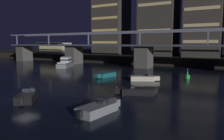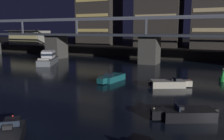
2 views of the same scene
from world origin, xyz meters
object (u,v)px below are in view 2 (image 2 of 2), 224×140
at_px(channel_buoy, 223,78).
at_px(speedboat_near_center, 185,114).
at_px(cabin_cruiser_near_left, 48,59).
at_px(river_bridge, 150,43).
at_px(speedboat_mid_left, 111,78).
at_px(tower_west_low, 100,9).
at_px(tower_central, 216,2).
at_px(speedboat_mid_right, 169,84).
at_px(waterfront_pavilion, 30,38).
at_px(speedboat_near_right, 7,137).

bearing_deg(channel_buoy, speedboat_near_center, -100.01).
distance_m(cabin_cruiser_near_left, channel_buoy, 32.42).
height_order(river_bridge, speedboat_mid_left, river_bridge).
bearing_deg(tower_west_low, river_bridge, -44.95).
height_order(tower_west_low, cabin_cruiser_near_left, tower_west_low).
distance_m(river_bridge, tower_central, 25.07).
xyz_separation_m(tower_west_low, speedboat_mid_right, (30.82, -42.00, -13.27)).
xyz_separation_m(tower_west_low, tower_central, (34.65, -3.11, 0.23)).
bearing_deg(speedboat_near_center, speedboat_mid_left, 136.74).
bearing_deg(cabin_cruiser_near_left, waterfront_pavilion, 139.33).
xyz_separation_m(tower_central, waterfront_pavilion, (-54.30, -8.13, -9.47)).
bearing_deg(speedboat_near_right, speedboat_near_center, 42.75).
relative_size(river_bridge, speedboat_mid_left, 18.91).
bearing_deg(tower_central, tower_west_low, 174.87).
bearing_deg(channel_buoy, waterfront_pavilion, 156.39).
bearing_deg(channel_buoy, tower_central, 93.61).
xyz_separation_m(speedboat_near_right, speedboat_mid_right, (6.21, 18.58, 0.00)).
bearing_deg(speedboat_mid_left, speedboat_near_center, -43.26).
distance_m(tower_central, channel_buoy, 35.48).
height_order(speedboat_near_center, speedboat_near_right, same).
xyz_separation_m(tower_west_low, speedboat_near_right, (24.61, -60.58, -13.27)).
relative_size(speedboat_mid_right, channel_buoy, 2.82).
bearing_deg(speedboat_mid_right, tower_west_low, 126.26).
bearing_deg(river_bridge, waterfront_pavilion, 164.46).
bearing_deg(tower_west_low, speedboat_near_right, -67.90).
bearing_deg(tower_central, speedboat_mid_right, -95.63).
distance_m(tower_west_low, cabin_cruiser_near_left, 34.72).
distance_m(speedboat_mid_right, channel_buoy, 8.50).
relative_size(tower_central, speedboat_near_right, 5.12).
relative_size(waterfront_pavilion, speedboat_mid_right, 2.50).
relative_size(tower_west_low, speedboat_mid_right, 4.69).
bearing_deg(cabin_cruiser_near_left, speedboat_mid_right, -20.80).
xyz_separation_m(speedboat_near_center, speedboat_near_right, (-9.26, -8.56, 0.00)).
xyz_separation_m(tower_west_low, speedboat_mid_left, (23.08, -41.86, -13.27)).
relative_size(cabin_cruiser_near_left, channel_buoy, 5.18).
bearing_deg(river_bridge, channel_buoy, -43.27).
distance_m(river_bridge, speedboat_near_center, 31.00).
relative_size(tower_central, speedboat_mid_left, 4.54).
height_order(river_bridge, speedboat_near_center, river_bridge).
bearing_deg(waterfront_pavilion, channel_buoy, -23.61).
distance_m(river_bridge, speedboat_near_right, 37.64).
height_order(tower_west_low, waterfront_pavilion, tower_west_low).
bearing_deg(tower_central, speedboat_near_right, -99.91).
distance_m(tower_west_low, speedboat_mid_right, 53.76).
relative_size(speedboat_mid_left, channel_buoy, 2.97).
bearing_deg(river_bridge, cabin_cruiser_near_left, -154.59).
bearing_deg(waterfront_pavilion, speedboat_mid_left, -35.63).
bearing_deg(tower_central, cabin_cruiser_near_left, -136.17).
xyz_separation_m(speedboat_mid_right, channel_buoy, (5.90, 6.12, 0.06)).
xyz_separation_m(cabin_cruiser_near_left, speedboat_near_right, (20.07, -28.56, -0.64)).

